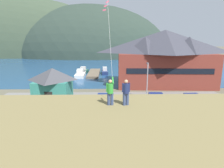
{
  "coord_description": "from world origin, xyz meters",
  "views": [
    {
      "loc": [
        -0.89,
        -20.34,
        9.85
      ],
      "look_at": [
        -0.21,
        9.0,
        3.09
      ],
      "focal_mm": 30.39,
      "sensor_mm": 36.0,
      "label": 1
    }
  ],
  "objects": [
    {
      "name": "person_companion",
      "position": [
        0.31,
        -8.3,
        6.56
      ],
      "size": [
        0.54,
        0.4,
        1.74
      ],
      "color": "#384770",
      "rests_on": "grassy_hill_foreground"
    },
    {
      "name": "parked_car_lone_by_shed",
      "position": [
        12.03,
        6.95,
        1.06
      ],
      "size": [
        4.3,
        2.25,
        1.82
      ],
      "color": "navy",
      "rests_on": "parking_lot_pad"
    },
    {
      "name": "moored_boat_wharfside",
      "position": [
        -8.5,
        32.11,
        0.72
      ],
      "size": [
        2.6,
        7.62,
        2.16
      ],
      "color": "silver",
      "rests_on": "ground"
    },
    {
      "name": "parked_car_front_row_silver",
      "position": [
        -1.46,
        7.23,
        1.06
      ],
      "size": [
        4.21,
        2.08,
        1.82
      ],
      "color": "navy",
      "rests_on": "parking_lot_pad"
    },
    {
      "name": "far_hill_west_ridge",
      "position": [
        -59.04,
        109.48,
        0.0
      ],
      "size": [
        136.9,
        47.99,
        73.93
      ],
      "primitive_type": "ellipsoid",
      "color": "#3D4C38",
      "rests_on": "ground"
    },
    {
      "name": "storage_shed_near_lot",
      "position": [
        -9.3,
        8.28,
        3.0
      ],
      "size": [
        5.51,
        5.74,
        5.77
      ],
      "color": "#338475",
      "rests_on": "ground"
    },
    {
      "name": "harbor_lodge",
      "position": [
        11.66,
        21.46,
        6.49
      ],
      "size": [
        22.01,
        13.12,
        12.1
      ],
      "color": "brown",
      "rests_on": "ground"
    },
    {
      "name": "parking_lot_pad",
      "position": [
        0.0,
        5.0,
        0.05
      ],
      "size": [
        40.0,
        20.0,
        0.1
      ],
      "primitive_type": "cube",
      "color": "gray",
      "rests_on": "ground"
    },
    {
      "name": "moored_boat_outer_mooring",
      "position": [
        -1.75,
        36.14,
        0.72
      ],
      "size": [
        2.03,
        5.6,
        2.16
      ],
      "color": "navy",
      "rests_on": "ground"
    },
    {
      "name": "parking_light_pole",
      "position": [
        5.74,
        10.56,
        3.71
      ],
      "size": [
        0.24,
        0.78,
        6.18
      ],
      "color": "#ADADB2",
      "rests_on": "parking_lot_pad"
    },
    {
      "name": "far_hill_east_peak",
      "position": [
        -12.69,
        110.69,
        0.0
      ],
      "size": [
        106.64,
        67.14,
        65.34
      ],
      "primitive_type": "ellipsoid",
      "color": "#2D3D33",
      "rests_on": "ground"
    },
    {
      "name": "parked_car_front_row_red",
      "position": [
        0.23,
        0.85,
        1.06
      ],
      "size": [
        4.36,
        2.38,
        1.82
      ],
      "color": "silver",
      "rests_on": "parking_lot_pad"
    },
    {
      "name": "parked_car_mid_row_near",
      "position": [
        6.61,
        7.45,
        1.06
      ],
      "size": [
        4.33,
        2.32,
        1.82
      ],
      "color": "navy",
      "rests_on": "parking_lot_pad"
    },
    {
      "name": "ground_plane",
      "position": [
        0.0,
        0.0,
        0.0
      ],
      "size": [
        600.0,
        600.0,
        0.0
      ],
      "primitive_type": "plane",
      "color": "#66604C"
    },
    {
      "name": "bay_water",
      "position": [
        0.0,
        60.0,
        0.01
      ],
      "size": [
        360.0,
        84.0,
        0.03
      ],
      "primitive_type": "cube",
      "color": "navy",
      "rests_on": "ground"
    },
    {
      "name": "person_kite_flyer",
      "position": [
        -0.72,
        -8.25,
        6.57
      ],
      "size": [
        0.51,
        0.67,
        1.86
      ],
      "color": "#384770",
      "rests_on": "grassy_hill_foreground"
    },
    {
      "name": "moored_boat_inner_slip",
      "position": [
        -8.22,
        36.77,
        0.72
      ],
      "size": [
        2.59,
        6.12,
        2.16
      ],
      "color": "#23564C",
      "rests_on": "ground"
    },
    {
      "name": "wharf_dock",
      "position": [
        -4.94,
        35.27,
        0.35
      ],
      "size": [
        3.2,
        14.39,
        0.7
      ],
      "color": "#70604C",
      "rests_on": "ground"
    }
  ]
}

